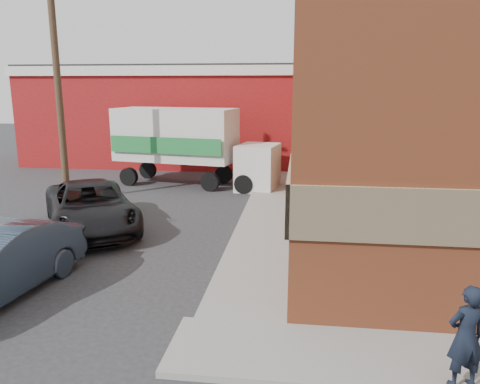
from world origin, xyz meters
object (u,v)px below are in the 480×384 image
at_px(warehouse, 175,114).
at_px(utility_pole, 57,79).
at_px(suv_a, 91,207).
at_px(box_truck, 190,142).
at_px(man, 466,337).

height_order(warehouse, utility_pole, utility_pole).
xyz_separation_m(suv_a, box_truck, (1.56, 7.09, 1.26)).
xyz_separation_m(man, box_truck, (-7.46, 14.17, 1.09)).
xyz_separation_m(utility_pole, box_truck, (4.17, 3.62, -2.73)).
bearing_deg(man, warehouse, -80.60).
height_order(man, box_truck, box_truck).
height_order(warehouse, box_truck, warehouse).
relative_size(warehouse, man, 10.13).
distance_m(utility_pole, man, 16.16).
bearing_deg(utility_pole, warehouse, 82.23).
bearing_deg(warehouse, box_truck, -70.10).
height_order(utility_pole, man, utility_pole).
bearing_deg(utility_pole, suv_a, -53.02).
relative_size(man, box_truck, 0.22).
height_order(warehouse, man, warehouse).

